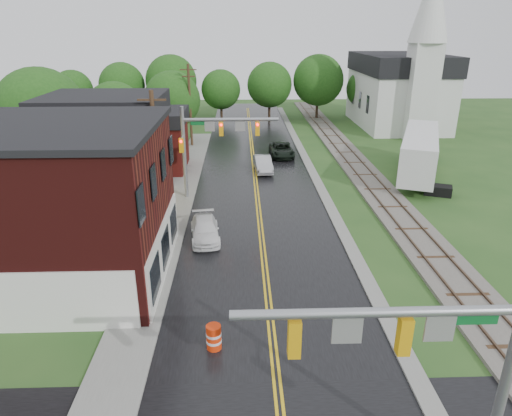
{
  "coord_description": "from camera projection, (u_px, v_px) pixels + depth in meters",
  "views": [
    {
      "loc": [
        -1.28,
        -7.2,
        12.61
      ],
      "look_at": [
        -0.48,
        15.76,
        3.5
      ],
      "focal_mm": 32.0,
      "sensor_mm": 36.0,
      "label": 1
    }
  ],
  "objects": [
    {
      "name": "utility_pole_b",
      "position": [
        156.0,
        157.0,
        29.86
      ],
      "size": [
        1.8,
        0.28,
        9.0
      ],
      "color": "#382616",
      "rests_on": "ground"
    },
    {
      "name": "pickup_white",
      "position": [
        205.0,
        230.0,
        28.99
      ],
      "size": [
        2.25,
        4.47,
        1.25
      ],
      "primitive_type": "imported",
      "rotation": [
        0.0,
        0.0,
        0.12
      ],
      "color": "white",
      "rests_on": "ground"
    },
    {
      "name": "church",
      "position": [
        402.0,
        83.0,
        59.79
      ],
      "size": [
        10.4,
        18.4,
        20.0
      ],
      "color": "silver",
      "rests_on": "ground"
    },
    {
      "name": "darkred_building",
      "position": [
        148.0,
        147.0,
        42.76
      ],
      "size": [
        7.0,
        6.0,
        4.4
      ],
      "primitive_type": "cube",
      "color": "#3F0F0C",
      "rests_on": "ground"
    },
    {
      "name": "utility_pole_c",
      "position": [
        190.0,
        104.0,
        50.29
      ],
      "size": [
        1.8,
        0.28,
        9.0
      ],
      "color": "#382616",
      "rests_on": "ground"
    },
    {
      "name": "railroad",
      "position": [
        357.0,
        166.0,
        44.18
      ],
      "size": [
        3.2,
        80.0,
        0.3
      ],
      "color": "#59544C",
      "rests_on": "ground"
    },
    {
      "name": "tree_left_c",
      "position": [
        117.0,
        113.0,
        46.33
      ],
      "size": [
        6.0,
        6.0,
        7.65
      ],
      "color": "black",
      "rests_on": "ground"
    },
    {
      "name": "suv_dark",
      "position": [
        282.0,
        150.0,
        47.64
      ],
      "size": [
        2.5,
        5.1,
        1.4
      ],
      "primitive_type": "imported",
      "rotation": [
        0.0,
        0.0,
        0.04
      ],
      "color": "black",
      "rests_on": "ground"
    },
    {
      "name": "construction_barrel",
      "position": [
        214.0,
        337.0,
        19.05
      ],
      "size": [
        0.78,
        0.78,
        1.12
      ],
      "primitive_type": "cylinder",
      "rotation": [
        0.0,
        0.0,
        0.29
      ],
      "color": "red",
      "rests_on": "ground"
    },
    {
      "name": "tree_left_e",
      "position": [
        174.0,
        101.0,
        51.96
      ],
      "size": [
        6.4,
        6.4,
        8.16
      ],
      "color": "black",
      "rests_on": "ground"
    },
    {
      "name": "sedan_silver",
      "position": [
        263.0,
        164.0,
        42.69
      ],
      "size": [
        1.82,
        4.4,
        1.42
      ],
      "primitive_type": "imported",
      "rotation": [
        0.0,
        0.0,
        0.08
      ],
      "color": "#A7A8AC",
      "rests_on": "ground"
    },
    {
      "name": "yellow_house",
      "position": [
        111.0,
        163.0,
        34.0
      ],
      "size": [
        8.0,
        7.0,
        6.4
      ],
      "primitive_type": "cube",
      "color": "tan",
      "rests_on": "ground"
    },
    {
      "name": "sidewalk_left",
      "position": [
        176.0,
        207.0,
        34.4
      ],
      "size": [
        2.4,
        50.0,
        0.12
      ],
      "primitive_type": "cube",
      "color": "gray",
      "rests_on": "ground"
    },
    {
      "name": "semi_trailer",
      "position": [
        420.0,
        152.0,
        40.42
      ],
      "size": [
        7.39,
        12.92,
        4.0
      ],
      "color": "black",
      "rests_on": "ground"
    },
    {
      "name": "main_road",
      "position": [
        256.0,
        185.0,
        39.25
      ],
      "size": [
        10.0,
        90.0,
        0.02
      ],
      "primitive_type": "cube",
      "color": "black",
      "rests_on": "ground"
    },
    {
      "name": "traffic_signal_far",
      "position": [
        212.0,
        136.0,
        34.51
      ],
      "size": [
        7.34,
        0.43,
        7.2
      ],
      "color": "gray",
      "rests_on": "ground"
    },
    {
      "name": "brick_building",
      "position": [
        23.0,
        205.0,
        23.38
      ],
      "size": [
        14.3,
        10.3,
        8.3
      ],
      "color": "#41100E",
      "rests_on": "ground"
    },
    {
      "name": "traffic_signal_near",
      "position": [
        431.0,
        352.0,
        11.52
      ],
      "size": [
        7.34,
        0.3,
        7.2
      ],
      "color": "gray",
      "rests_on": "ground"
    },
    {
      "name": "tree_left_b",
      "position": [
        43.0,
        116.0,
        38.33
      ],
      "size": [
        7.6,
        7.6,
        9.69
      ],
      "color": "black",
      "rests_on": "ground"
    },
    {
      "name": "curb_right",
      "position": [
        310.0,
        168.0,
        44.07
      ],
      "size": [
        0.8,
        70.0,
        0.12
      ],
      "primitive_type": "cube",
      "color": "gray",
      "rests_on": "ground"
    }
  ]
}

